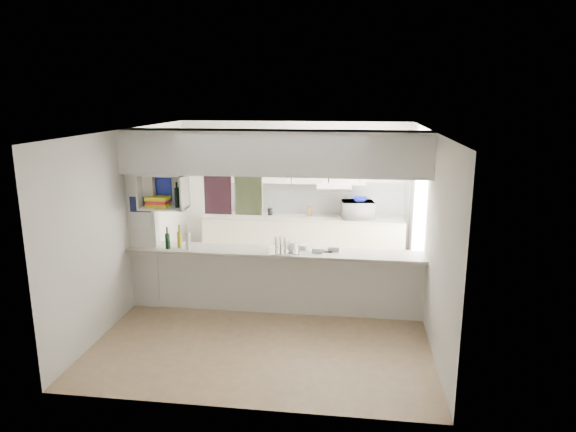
% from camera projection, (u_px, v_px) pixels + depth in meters
% --- Properties ---
extents(floor, '(4.80, 4.80, 0.00)m').
position_uv_depth(floor, '(274.00, 311.00, 7.45)').
color(floor, '#8E7152').
rests_on(floor, ground).
extents(ceiling, '(4.80, 4.80, 0.00)m').
position_uv_depth(ceiling, '(273.00, 130.00, 6.85)').
color(ceiling, white).
rests_on(ceiling, wall_back).
extents(wall_back, '(4.20, 0.00, 4.20)m').
position_uv_depth(wall_back, '(294.00, 193.00, 9.47)').
color(wall_back, silver).
rests_on(wall_back, floor).
extents(wall_left, '(0.00, 4.80, 4.80)m').
position_uv_depth(wall_left, '(131.00, 220.00, 7.42)').
color(wall_left, silver).
rests_on(wall_left, floor).
extents(wall_right, '(0.00, 4.80, 4.80)m').
position_uv_depth(wall_right, '(428.00, 229.00, 6.89)').
color(wall_right, silver).
rests_on(wall_right, floor).
extents(servery_partition, '(4.20, 0.50, 2.60)m').
position_uv_depth(servery_partition, '(261.00, 199.00, 7.09)').
color(servery_partition, silver).
rests_on(servery_partition, floor).
extents(cubby_shelf, '(0.65, 0.35, 0.50)m').
position_uv_depth(cubby_shelf, '(163.00, 193.00, 7.20)').
color(cubby_shelf, white).
rests_on(cubby_shelf, bulkhead).
extents(kitchen_run, '(3.60, 0.63, 2.24)m').
position_uv_depth(kitchen_run, '(301.00, 221.00, 9.31)').
color(kitchen_run, beige).
rests_on(kitchen_run, floor).
extents(microwave, '(0.62, 0.47, 0.31)m').
position_uv_depth(microwave, '(358.00, 210.00, 9.09)').
color(microwave, white).
rests_on(microwave, bench_top).
extents(bowl, '(0.28, 0.28, 0.07)m').
position_uv_depth(bowl, '(360.00, 199.00, 9.03)').
color(bowl, navy).
rests_on(bowl, microwave).
extents(dish_rack, '(0.50, 0.42, 0.23)m').
position_uv_depth(dish_rack, '(283.00, 245.00, 7.16)').
color(dish_rack, silver).
rests_on(dish_rack, breakfast_bar).
extents(cup, '(0.13, 0.13, 0.10)m').
position_uv_depth(cup, '(291.00, 248.00, 7.14)').
color(cup, white).
rests_on(cup, dish_rack).
extents(wine_bottles, '(0.37, 0.15, 0.35)m').
position_uv_depth(wine_bottles, '(179.00, 240.00, 7.30)').
color(wine_bottles, black).
rests_on(wine_bottles, breakfast_bar).
extents(plastic_tubs, '(0.59, 0.23, 0.08)m').
position_uv_depth(plastic_tubs, '(316.00, 248.00, 7.22)').
color(plastic_tubs, silver).
rests_on(plastic_tubs, breakfast_bar).
extents(utensil_jar, '(0.09, 0.09, 0.13)m').
position_uv_depth(utensil_jar, '(270.00, 212.00, 9.35)').
color(utensil_jar, black).
rests_on(utensil_jar, bench_top).
extents(knife_block, '(0.10, 0.09, 0.18)m').
position_uv_depth(knife_block, '(310.00, 211.00, 9.29)').
color(knife_block, '#50361B').
rests_on(knife_block, bench_top).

